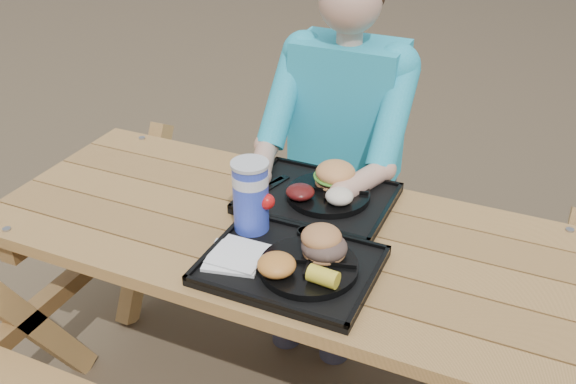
% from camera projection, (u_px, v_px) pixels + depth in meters
% --- Properties ---
extents(picnic_table, '(1.80, 1.49, 0.75)m').
position_uv_depth(picnic_table, '(288.00, 327.00, 2.06)').
color(picnic_table, '#999999').
rests_on(picnic_table, ground).
extents(tray_near, '(0.45, 0.35, 0.02)m').
position_uv_depth(tray_near, '(290.00, 267.00, 1.70)').
color(tray_near, black).
rests_on(tray_near, picnic_table).
extents(tray_far, '(0.45, 0.35, 0.02)m').
position_uv_depth(tray_far, '(318.00, 199.00, 2.00)').
color(tray_far, black).
rests_on(tray_far, picnic_table).
extents(plate_near, '(0.26, 0.26, 0.02)m').
position_uv_depth(plate_near, '(309.00, 267.00, 1.67)').
color(plate_near, black).
rests_on(plate_near, tray_near).
extents(plate_far, '(0.26, 0.26, 0.02)m').
position_uv_depth(plate_far, '(328.00, 194.00, 1.99)').
color(plate_far, black).
rests_on(plate_far, tray_far).
extents(napkin_stack, '(0.17, 0.17, 0.02)m').
position_uv_depth(napkin_stack, '(234.00, 256.00, 1.71)').
color(napkin_stack, white).
rests_on(napkin_stack, tray_near).
extents(soda_cup, '(0.10, 0.10, 0.20)m').
position_uv_depth(soda_cup, '(251.00, 198.00, 1.79)').
color(soda_cup, '#1930BD').
rests_on(soda_cup, tray_near).
extents(condiment_bbq, '(0.05, 0.05, 0.03)m').
position_uv_depth(condiment_bbq, '(305.00, 234.00, 1.79)').
color(condiment_bbq, '#330B05').
rests_on(condiment_bbq, tray_near).
extents(condiment_mustard, '(0.05, 0.05, 0.03)m').
position_uv_depth(condiment_mustard, '(327.00, 239.00, 1.77)').
color(condiment_mustard, yellow).
rests_on(condiment_mustard, tray_near).
extents(sandwich, '(0.12, 0.12, 0.12)m').
position_uv_depth(sandwich, '(325.00, 236.00, 1.67)').
color(sandwich, '#BD7843').
rests_on(sandwich, plate_near).
extents(mac_cheese, '(0.10, 0.10, 0.05)m').
position_uv_depth(mac_cheese, '(277.00, 265.00, 1.62)').
color(mac_cheese, orange).
rests_on(mac_cheese, plate_near).
extents(corn_cob, '(0.08, 0.08, 0.05)m').
position_uv_depth(corn_cob, '(323.00, 276.00, 1.58)').
color(corn_cob, yellow).
rests_on(corn_cob, plate_near).
extents(cutlery_far, '(0.06, 0.15, 0.01)m').
position_uv_depth(cutlery_far, '(272.00, 185.00, 2.05)').
color(cutlery_far, black).
rests_on(cutlery_far, tray_far).
extents(burger, '(0.13, 0.13, 0.11)m').
position_uv_depth(burger, '(336.00, 168.00, 1.99)').
color(burger, '#E29250').
rests_on(burger, plate_far).
extents(baked_beans, '(0.09, 0.09, 0.04)m').
position_uv_depth(baked_beans, '(300.00, 192.00, 1.94)').
color(baked_beans, '#571211').
rests_on(baked_beans, plate_far).
extents(potato_salad, '(0.08, 0.08, 0.05)m').
position_uv_depth(potato_salad, '(339.00, 196.00, 1.91)').
color(potato_salad, '#F2E5CD').
rests_on(potato_salad, plate_far).
extents(diner, '(0.48, 0.84, 1.28)m').
position_uv_depth(diner, '(343.00, 170.00, 2.42)').
color(diner, teal).
rests_on(diner, ground).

